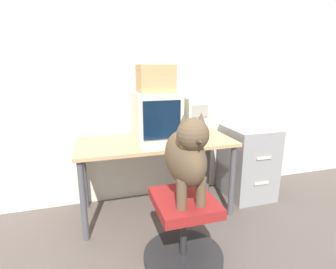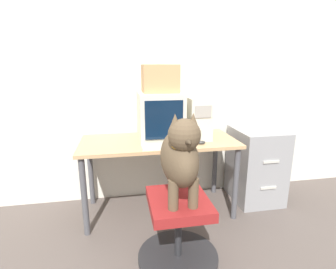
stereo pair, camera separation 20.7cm
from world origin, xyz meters
name	(u,v)px [view 1 (the left image)]	position (x,y,z in m)	size (l,w,h in m)	color
ground_plane	(165,229)	(0.00, 0.00, 0.00)	(12.00, 12.00, 0.00)	#564C47
wall_back	(146,73)	(0.00, 0.69, 1.30)	(8.00, 0.05, 2.60)	silver
desk	(156,150)	(0.00, 0.31, 0.63)	(1.41, 0.63, 0.71)	tan
crt_monitor	(156,116)	(0.03, 0.39, 0.93)	(0.40, 0.43, 0.43)	beige
pc_tower	(191,116)	(0.37, 0.38, 0.91)	(0.20, 0.42, 0.38)	beige
keyboard	(167,145)	(0.04, 0.09, 0.73)	(0.44, 0.15, 0.03)	beige
computer_mouse	(199,141)	(0.35, 0.12, 0.73)	(0.07, 0.04, 0.03)	#333333
office_chair	(184,230)	(0.03, -0.38, 0.23)	(0.58, 0.58, 0.49)	#262628
dog	(186,155)	(0.03, -0.40, 0.81)	(0.24, 0.52, 0.61)	brown
filing_cabinet	(247,162)	(1.02, 0.37, 0.38)	(0.46, 0.53, 0.76)	gray
cardboard_box	(156,79)	(0.03, 0.40, 1.26)	(0.31, 0.28, 0.25)	tan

